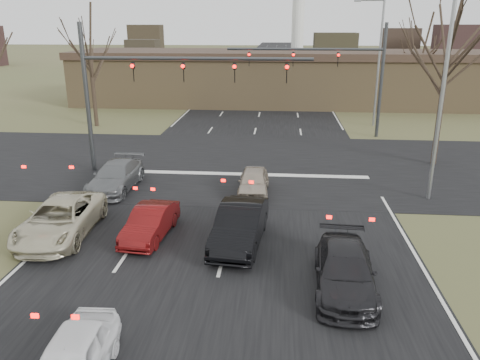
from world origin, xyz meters
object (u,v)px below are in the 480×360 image
at_px(car_black_hatch, 240,225).
at_px(car_charcoal_sedan, 345,271).
at_px(mast_arm_far, 342,67).
at_px(streetlight_right_near, 440,79).
at_px(streetlight_right_far, 377,55).
at_px(car_silver_suv, 60,219).
at_px(building, 282,77).
at_px(car_grey_ahead, 116,176).
at_px(car_red_ahead, 150,223).
at_px(mast_arm_near, 145,80).
at_px(car_silver_ahead, 254,182).

height_order(car_black_hatch, car_charcoal_sedan, car_black_hatch).
xyz_separation_m(car_black_hatch, car_charcoal_sedan, (3.50, -2.91, -0.11)).
bearing_deg(mast_arm_far, streetlight_right_near, -78.53).
xyz_separation_m(streetlight_right_far, car_silver_suv, (-15.82, -22.41, -4.88)).
xyz_separation_m(streetlight_right_near, car_silver_suv, (-15.32, -5.41, -4.88)).
distance_m(building, streetlight_right_near, 28.97).
bearing_deg(car_grey_ahead, streetlight_right_far, 48.64).
relative_size(streetlight_right_near, streetlight_right_far, 1.00).
bearing_deg(car_grey_ahead, car_red_ahead, -57.87).
bearing_deg(building, car_black_hatch, -92.56).
distance_m(mast_arm_near, streetlight_right_near, 14.38).
bearing_deg(car_silver_ahead, streetlight_right_far, 62.74).
relative_size(streetlight_right_far, car_silver_suv, 1.96).
height_order(streetlight_right_near, car_black_hatch, streetlight_right_near).
bearing_deg(car_red_ahead, car_charcoal_sedan, -19.31).
distance_m(building, car_silver_suv, 34.53).
height_order(streetlight_right_far, car_black_hatch, streetlight_right_far).
distance_m(building, mast_arm_near, 26.14).
distance_m(car_black_hatch, car_red_ahead, 3.51).
bearing_deg(car_silver_suv, car_silver_ahead, 33.73).
distance_m(mast_arm_near, car_black_hatch, 11.13).
bearing_deg(car_silver_ahead, car_red_ahead, -125.60).
distance_m(mast_arm_far, streetlight_right_far, 5.12).
bearing_deg(car_black_hatch, car_silver_suv, -175.49).
bearing_deg(car_charcoal_sedan, mast_arm_far, 87.51).
relative_size(building, mast_arm_far, 3.81).
bearing_deg(car_silver_suv, car_charcoal_sedan, -19.19).
distance_m(streetlight_right_near, car_silver_suv, 16.96).
height_order(streetlight_right_near, car_charcoal_sedan, streetlight_right_near).
bearing_deg(streetlight_right_far, car_black_hatch, -111.40).
height_order(building, mast_arm_far, mast_arm_far).
distance_m(mast_arm_near, car_grey_ahead, 5.36).
bearing_deg(building, car_silver_ahead, -92.68).
height_order(building, car_black_hatch, building).
height_order(mast_arm_far, car_silver_ahead, mast_arm_far).
bearing_deg(car_silver_ahead, car_grey_ahead, 178.82).
relative_size(car_silver_suv, car_grey_ahead, 1.10).
bearing_deg(car_grey_ahead, building, 74.82).
bearing_deg(car_grey_ahead, car_black_hatch, -38.74).
relative_size(car_silver_suv, car_silver_ahead, 1.42).
relative_size(building, car_charcoal_sedan, 9.54).
bearing_deg(streetlight_right_near, streetlight_right_far, 88.32).
xyz_separation_m(streetlight_right_near, car_red_ahead, (-11.82, -5.23, -4.98)).
xyz_separation_m(streetlight_right_near, streetlight_right_far, (0.50, 17.00, 0.00)).
distance_m(mast_arm_far, car_black_hatch, 19.82).
xyz_separation_m(car_black_hatch, car_silver_ahead, (0.19, 5.50, -0.14)).
height_order(streetlight_right_far, car_grey_ahead, streetlight_right_far).
xyz_separation_m(building, car_silver_ahead, (-1.31, -28.01, -2.05)).
bearing_deg(car_silver_suv, streetlight_right_far, 51.60).
bearing_deg(car_silver_ahead, streetlight_right_near, -0.31).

